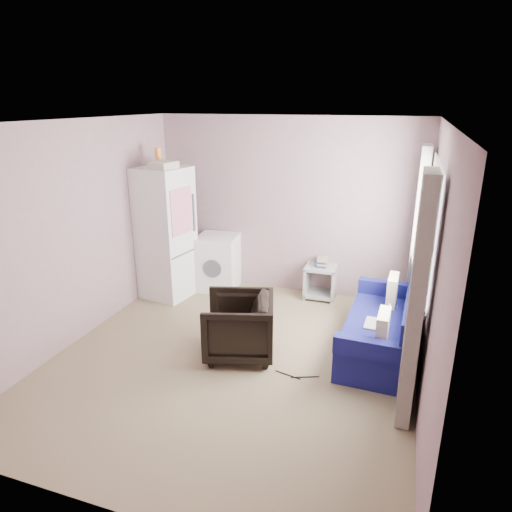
% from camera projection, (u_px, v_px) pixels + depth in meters
% --- Properties ---
extents(room, '(3.84, 4.24, 2.54)m').
position_uv_depth(room, '(234.00, 250.00, 4.60)').
color(room, '#8D7C5C').
rests_on(room, ground).
extents(armchair, '(0.87, 0.90, 0.75)m').
position_uv_depth(armchair, '(239.00, 323.00, 4.97)').
color(armchair, black).
rests_on(armchair, ground).
extents(fridge, '(0.74, 0.73, 2.09)m').
position_uv_depth(fridge, '(166.00, 233.00, 6.36)').
color(fridge, white).
rests_on(fridge, ground).
extents(washing_machine, '(0.63, 0.63, 0.81)m').
position_uv_depth(washing_machine, '(218.00, 261.00, 6.76)').
color(washing_machine, white).
rests_on(washing_machine, ground).
extents(side_table, '(0.44, 0.44, 0.59)m').
position_uv_depth(side_table, '(321.00, 279.00, 6.48)').
color(side_table, '#969693').
rests_on(side_table, ground).
extents(sofa, '(0.83, 1.72, 0.76)m').
position_uv_depth(sofa, '(386.00, 330.00, 5.05)').
color(sofa, navy).
rests_on(sofa, ground).
extents(window_dressing, '(0.17, 2.62, 2.18)m').
position_uv_depth(window_dressing, '(417.00, 261.00, 4.73)').
color(window_dressing, white).
rests_on(window_dressing, ground).
extents(floor_cables, '(0.46, 0.12, 0.01)m').
position_uv_depth(floor_cables, '(296.00, 376.00, 4.68)').
color(floor_cables, black).
rests_on(floor_cables, ground).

